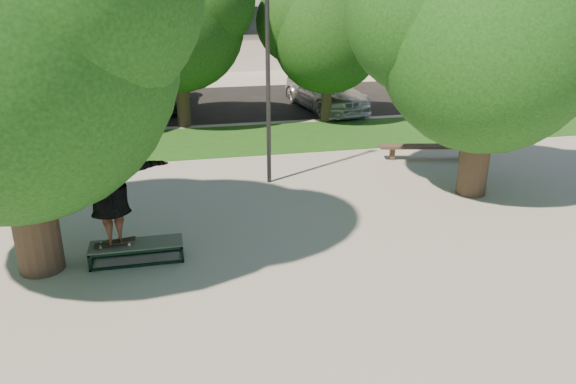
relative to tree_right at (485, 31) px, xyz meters
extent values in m
plane|color=#A09C93|center=(-5.92, -3.08, -4.09)|extent=(120.00, 120.00, 0.00)
cube|color=#1A4112|center=(-4.92, 6.42, -4.08)|extent=(30.00, 4.00, 0.02)
cube|color=black|center=(-5.92, 12.92, -4.09)|extent=(40.00, 8.00, 0.01)
cylinder|color=#38281E|center=(-10.12, -2.08, -2.49)|extent=(0.84, 0.84, 3.20)
sphere|color=#103C12|center=(-10.12, -2.08, -0.02)|extent=(5.80, 5.80, 5.80)
cylinder|color=#38281E|center=(0.08, -0.08, -2.59)|extent=(0.76, 0.76, 3.00)
sphere|color=#103C12|center=(0.08, -0.08, -0.31)|extent=(5.20, 5.20, 5.20)
sphere|color=#103C12|center=(-1.22, 0.70, 0.34)|extent=(3.90, 3.90, 3.90)
sphere|color=#103C12|center=(1.25, -0.60, 0.60)|extent=(3.64, 3.64, 3.64)
cylinder|color=#38281E|center=(-12.42, 7.92, -2.69)|extent=(0.44, 0.44, 2.80)
sphere|color=black|center=(-12.42, 7.92, -0.63)|extent=(4.40, 4.40, 4.40)
sphere|color=black|center=(-11.43, 7.48, 0.14)|extent=(3.08, 3.08, 3.08)
cylinder|color=#38281E|center=(-6.92, 8.92, -2.59)|extent=(0.50, 0.50, 3.00)
sphere|color=black|center=(-6.92, 8.92, -0.37)|extent=(4.80, 4.80, 4.80)
sphere|color=black|center=(-8.12, 9.64, 0.23)|extent=(3.60, 3.60, 3.60)
sphere|color=black|center=(-5.84, 8.44, 0.47)|extent=(3.36, 3.36, 3.36)
cylinder|color=#38281E|center=(-1.42, 8.42, -2.79)|extent=(0.40, 0.40, 2.60)
sphere|color=black|center=(-1.42, 8.42, -0.86)|extent=(4.20, 4.20, 4.20)
sphere|color=black|center=(-2.47, 9.05, -0.34)|extent=(3.15, 3.15, 3.15)
sphere|color=black|center=(-0.47, 8.00, -0.13)|extent=(2.94, 2.94, 2.94)
cylinder|color=#2D2D30|center=(-4.92, 1.92, -1.09)|extent=(0.12, 0.12, 6.00)
cube|color=black|center=(-7.92, 21.86, -1.09)|extent=(27.60, 0.12, 1.60)
cube|color=silver|center=(12.08, 18.92, -0.09)|extent=(15.00, 10.00, 8.00)
cube|color=#475147|center=(-8.34, -2.11, -3.73)|extent=(1.80, 0.60, 0.03)
cylinder|color=white|center=(-9.00, -2.19, -3.69)|extent=(0.06, 0.03, 0.06)
cylinder|color=white|center=(-9.00, -2.03, -3.69)|extent=(0.06, 0.03, 0.06)
cylinder|color=white|center=(-8.46, -2.19, -3.69)|extent=(0.06, 0.03, 0.06)
cylinder|color=white|center=(-8.46, -2.03, -3.69)|extent=(0.06, 0.03, 0.06)
cube|color=black|center=(-8.73, -2.11, -3.65)|extent=(0.78, 0.20, 0.10)
imported|color=#562824|center=(-8.73, -2.11, -2.70)|extent=(2.41, 1.26, 1.89)
cube|color=#4B392D|center=(-0.80, 3.13, -3.90)|extent=(0.18, 0.18, 0.40)
cube|color=#4B392D|center=(1.34, 2.70, -3.90)|extent=(0.18, 0.18, 0.40)
cube|color=#4B392D|center=(0.27, 2.92, -3.68)|extent=(3.00, 0.98, 0.08)
imported|color=#B7B7BC|center=(-9.78, 12.31, -3.33)|extent=(1.85, 4.51, 1.53)
imported|color=black|center=(-10.73, 11.14, -3.30)|extent=(2.09, 4.96, 1.59)
imported|color=#545458|center=(-7.92, 12.71, -3.31)|extent=(3.22, 5.91, 1.57)
imported|color=silver|center=(-0.82, 10.72, -3.32)|extent=(3.02, 5.61, 1.55)
camera|label=1|loc=(-7.55, -12.51, 1.13)|focal=35.00mm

